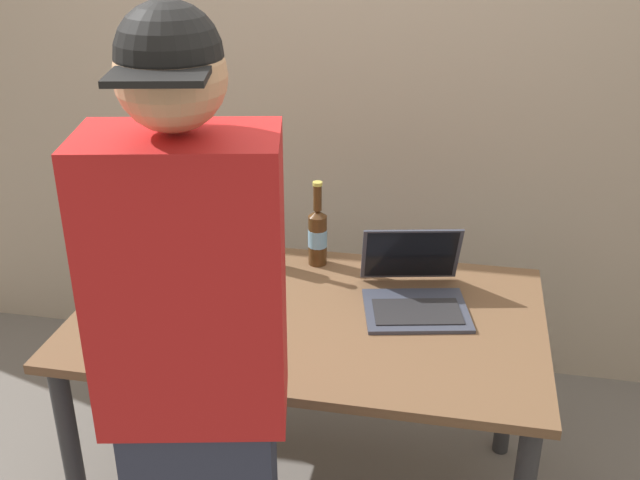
# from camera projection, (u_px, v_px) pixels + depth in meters

# --- Properties ---
(desk) EXTENTS (1.43, 0.86, 0.74)m
(desk) POSITION_uv_depth(u_px,v_px,m) (310.00, 338.00, 2.38)
(desk) COLOR brown
(desk) RESTS_ON ground
(laptop) EXTENTS (0.38, 0.40, 0.22)m
(laptop) POSITION_uv_depth(u_px,v_px,m) (414.00, 289.00, 2.38)
(laptop) COLOR #383D4C
(laptop) RESTS_ON desk
(beer_bottle_green) EXTENTS (0.07, 0.07, 0.30)m
(beer_bottle_green) POSITION_uv_depth(u_px,v_px,m) (318.00, 234.00, 2.60)
(beer_bottle_green) COLOR #472B14
(beer_bottle_green) RESTS_ON desk
(beer_bottle_dark) EXTENTS (0.07, 0.07, 0.33)m
(beer_bottle_dark) POSITION_uv_depth(u_px,v_px,m) (263.00, 232.00, 2.58)
(beer_bottle_dark) COLOR #333333
(beer_bottle_dark) RESTS_ON desk
(person_figure) EXTENTS (0.43, 0.35, 1.76)m
(person_figure) POSITION_uv_depth(u_px,v_px,m) (198.00, 403.00, 1.68)
(person_figure) COLOR #2D3347
(person_figure) RESTS_ON ground
(back_wall) EXTENTS (6.00, 0.10, 2.60)m
(back_wall) POSITION_uv_depth(u_px,v_px,m) (360.00, 65.00, 2.97)
(back_wall) COLOR tan
(back_wall) RESTS_ON ground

